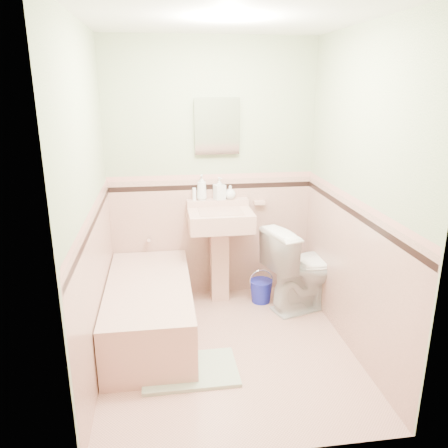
{
  "coord_description": "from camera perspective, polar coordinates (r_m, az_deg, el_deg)",
  "views": [
    {
      "loc": [
        -0.49,
        -3.16,
        2.08
      ],
      "look_at": [
        0.0,
        0.25,
        1.0
      ],
      "focal_mm": 35.95,
      "sensor_mm": 36.0,
      "label": 1
    }
  ],
  "objects": [
    {
      "name": "floor",
      "position": [
        3.81,
        0.55,
        -15.64
      ],
      "size": [
        2.2,
        2.2,
        0.0
      ],
      "primitive_type": "plane",
      "color": "tan",
      "rests_on": "ground"
    },
    {
      "name": "ceiling",
      "position": [
        3.22,
        0.69,
        24.91
      ],
      "size": [
        2.2,
        2.2,
        0.0
      ],
      "primitive_type": "plane",
      "rotation": [
        3.14,
        0.0,
        0.0
      ],
      "color": "white",
      "rests_on": "ground"
    },
    {
      "name": "wall_back",
      "position": [
        4.36,
        -1.59,
        6.46
      ],
      "size": [
        2.5,
        0.0,
        2.5
      ],
      "primitive_type": "plane",
      "rotation": [
        1.57,
        0.0,
        0.0
      ],
      "color": "beige",
      "rests_on": "ground"
    },
    {
      "name": "wall_front",
      "position": [
        2.27,
        4.83,
        -4.11
      ],
      "size": [
        2.5,
        0.0,
        2.5
      ],
      "primitive_type": "plane",
      "rotation": [
        -1.57,
        0.0,
        0.0
      ],
      "color": "beige",
      "rests_on": "ground"
    },
    {
      "name": "wall_left",
      "position": [
        3.3,
        -16.8,
        2.11
      ],
      "size": [
        0.0,
        2.5,
        2.5
      ],
      "primitive_type": "plane",
      "rotation": [
        1.57,
        0.0,
        1.57
      ],
      "color": "beige",
      "rests_on": "ground"
    },
    {
      "name": "wall_right",
      "position": [
        3.59,
        16.64,
        3.3
      ],
      "size": [
        0.0,
        2.5,
        2.5
      ],
      "primitive_type": "plane",
      "rotation": [
        1.57,
        0.0,
        -1.57
      ],
      "color": "beige",
      "rests_on": "ground"
    },
    {
      "name": "wainscot_back",
      "position": [
        4.52,
        -1.5,
        -1.68
      ],
      "size": [
        2.0,
        0.0,
        2.0
      ],
      "primitive_type": "plane",
      "rotation": [
        1.57,
        0.0,
        0.0
      ],
      "color": "#D09E8B",
      "rests_on": "ground"
    },
    {
      "name": "wainscot_front",
      "position": [
        2.59,
        4.39,
        -17.5
      ],
      "size": [
        2.0,
        0.0,
        2.0
      ],
      "primitive_type": "plane",
      "rotation": [
        -1.57,
        0.0,
        0.0
      ],
      "color": "#D09E8B",
      "rests_on": "ground"
    },
    {
      "name": "wainscot_left",
      "position": [
        3.52,
        -15.68,
        -8.12
      ],
      "size": [
        0.0,
        2.2,
        2.2
      ],
      "primitive_type": "plane",
      "rotation": [
        1.57,
        0.0,
        1.57
      ],
      "color": "#D09E8B",
      "rests_on": "ground"
    },
    {
      "name": "wainscot_right",
      "position": [
        3.79,
        15.62,
        -6.27
      ],
      "size": [
        0.0,
        2.2,
        2.2
      ],
      "primitive_type": "plane",
      "rotation": [
        1.57,
        0.0,
        -1.57
      ],
      "color": "#D09E8B",
      "rests_on": "ground"
    },
    {
      "name": "accent_back",
      "position": [
        4.37,
        -1.55,
        4.74
      ],
      "size": [
        2.0,
        0.0,
        2.0
      ],
      "primitive_type": "plane",
      "rotation": [
        1.57,
        0.0,
        0.0
      ],
      "color": "black",
      "rests_on": "ground"
    },
    {
      "name": "accent_front",
      "position": [
        2.34,
        4.66,
        -6.91
      ],
      "size": [
        2.0,
        0.0,
        2.0
      ],
      "primitive_type": "plane",
      "rotation": [
        -1.57,
        0.0,
        0.0
      ],
      "color": "black",
      "rests_on": "ground"
    },
    {
      "name": "accent_left",
      "position": [
        3.34,
        -16.3,
        -0.03
      ],
      "size": [
        0.0,
        2.2,
        2.2
      ],
      "primitive_type": "plane",
      "rotation": [
        1.57,
        0.0,
        1.57
      ],
      "color": "black",
      "rests_on": "ground"
    },
    {
      "name": "accent_right",
      "position": [
        3.61,
        16.2,
        1.3
      ],
      "size": [
        0.0,
        2.2,
        2.2
      ],
      "primitive_type": "plane",
      "rotation": [
        1.57,
        0.0,
        -1.57
      ],
      "color": "black",
      "rests_on": "ground"
    },
    {
      "name": "cap_back",
      "position": [
        4.35,
        -1.56,
        6.03
      ],
      "size": [
        2.0,
        0.0,
        2.0
      ],
      "primitive_type": "plane",
      "rotation": [
        1.57,
        0.0,
        0.0
      ],
      "color": "tan",
      "rests_on": "ground"
    },
    {
      "name": "cap_front",
      "position": [
        2.3,
        4.72,
        -4.64
      ],
      "size": [
        2.0,
        0.0,
        2.0
      ],
      "primitive_type": "plane",
      "rotation": [
        -1.57,
        0.0,
        0.0
      ],
      "color": "tan",
      "rests_on": "ground"
    },
    {
      "name": "cap_left",
      "position": [
        3.31,
        -16.45,
        1.62
      ],
      "size": [
        0.0,
        2.2,
        2.2
      ],
      "primitive_type": "plane",
      "rotation": [
        1.57,
        0.0,
        1.57
      ],
      "color": "tan",
      "rests_on": "ground"
    },
    {
      "name": "cap_right",
      "position": [
        3.59,
        16.33,
        2.83
      ],
      "size": [
        0.0,
        2.2,
        2.2
      ],
      "primitive_type": "plane",
      "rotation": [
        1.57,
        0.0,
        -1.57
      ],
      "color": "tan",
      "rests_on": "ground"
    },
    {
      "name": "bathtub",
      "position": [
        3.95,
        -9.41,
        -10.82
      ],
      "size": [
        0.7,
        1.5,
        0.45
      ],
      "primitive_type": "cube",
      "color": "tan",
      "rests_on": "floor"
    },
    {
      "name": "tub_faucet",
      "position": [
        4.45,
        -9.53,
        -1.83
      ],
      "size": [
        0.04,
        0.12,
        0.04
      ],
      "primitive_type": "cylinder",
      "rotation": [
        1.57,
        0.0,
        0.0
      ],
      "color": "silver",
      "rests_on": "wall_back"
    },
    {
      "name": "sink",
      "position": [
        4.36,
        -0.48,
        -4.23
      ],
      "size": [
        0.6,
        0.49,
        0.94
      ],
      "primitive_type": null,
      "color": "tan",
      "rests_on": "floor"
    },
    {
      "name": "sink_faucet",
      "position": [
        4.34,
        -0.75,
        2.34
      ],
      "size": [
        0.02,
        0.02,
        0.1
      ],
      "primitive_type": "cylinder",
      "color": "silver",
      "rests_on": "sink"
    },
    {
      "name": "medicine_cabinet",
      "position": [
        4.28,
        -0.91,
        12.33
      ],
      "size": [
        0.38,
        0.04,
        0.48
      ],
      "primitive_type": "cube",
      "color": "white",
      "rests_on": "wall_back"
    },
    {
      "name": "soap_dish",
      "position": [
        4.47,
        4.5,
        2.73
      ],
      "size": [
        0.11,
        0.06,
        0.04
      ],
      "primitive_type": "cube",
      "color": "tan",
      "rests_on": "wall_back"
    },
    {
      "name": "soap_bottle_left",
      "position": [
        4.32,
        -2.85,
        4.67
      ],
      "size": [
        0.11,
        0.11,
        0.25
      ],
      "primitive_type": "imported",
      "rotation": [
        0.0,
        0.0,
        -0.21
      ],
      "color": "#B2B2B2",
      "rests_on": "sink"
    },
    {
      "name": "soap_bottle_mid",
      "position": [
        4.34,
        -0.58,
        4.55
      ],
      "size": [
        0.12,
        0.13,
        0.22
      ],
      "primitive_type": "imported",
      "rotation": [
        0.0,
        0.0,
        0.34
      ],
      "color": "#B2B2B2",
      "rests_on": "sink"
    },
    {
      "name": "soap_bottle_right",
      "position": [
        4.37,
        0.8,
        4.08
      ],
      "size": [
        0.11,
        0.11,
        0.13
      ],
      "primitive_type": "imported",
      "rotation": [
        0.0,
        0.0,
        -0.06
      ],
      "color": "#B2B2B2",
      "rests_on": "sink"
    },
    {
      "name": "tube",
      "position": [
        4.33,
        -3.8,
        3.82
      ],
      "size": [
        0.05,
        0.05,
        0.12
      ],
      "primitive_type": "cylinder",
      "rotation": [
        0.0,
        0.0,
        0.37
      ],
      "color": "white",
      "rests_on": "sink"
    },
    {
      "name": "toilet",
      "position": [
        4.34,
        10.49,
        -5.44
      ],
      "size": [
        0.91,
        0.69,
        0.83
      ],
      "primitive_type": "imported",
      "rotation": [
        0.0,
        0.0,
        1.88
      ],
      "color": "white",
      "rests_on": "floor"
    },
    {
      "name": "bucket",
      "position": [
        4.51,
        4.73,
        -8.49
      ],
      "size": [
        0.25,
        0.25,
        0.23
      ],
      "primitive_type": null,
      "rotation": [
        0.0,
        0.0,
        0.1
      ],
      "color": "#181FA6",
      "rests_on": "floor"
    },
    {
      "name": "bath_mat",
      "position": [
        3.56,
        -4.34,
        -18.07
      ],
      "size": [
        0.72,
        0.48,
        0.03
      ],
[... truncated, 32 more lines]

